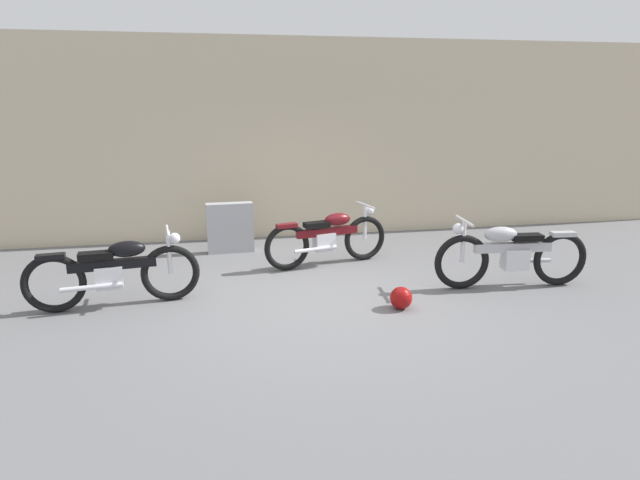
{
  "coord_description": "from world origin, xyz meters",
  "views": [
    {
      "loc": [
        -1.2,
        -6.34,
        2.46
      ],
      "look_at": [
        0.17,
        0.77,
        0.55
      ],
      "focal_mm": 30.05,
      "sensor_mm": 36.0,
      "label": 1
    }
  ],
  "objects_px": {
    "motorcycle_black": "(115,272)",
    "motorcycle_maroon": "(328,237)",
    "motorcycle_silver": "(511,254)",
    "helmet": "(401,298)",
    "stone_marker": "(230,228)"
  },
  "relations": [
    {
      "from": "motorcycle_maroon",
      "to": "motorcycle_silver",
      "type": "bearing_deg",
      "value": -46.45
    },
    {
      "from": "motorcycle_silver",
      "to": "motorcycle_maroon",
      "type": "bearing_deg",
      "value": -28.5
    },
    {
      "from": "stone_marker",
      "to": "motorcycle_black",
      "type": "distance_m",
      "value": 2.6
    },
    {
      "from": "stone_marker",
      "to": "motorcycle_silver",
      "type": "relative_size",
      "value": 0.39
    },
    {
      "from": "motorcycle_black",
      "to": "stone_marker",
      "type": "bearing_deg",
      "value": 49.63
    },
    {
      "from": "motorcycle_silver",
      "to": "motorcycle_black",
      "type": "xyz_separation_m",
      "value": [
        -5.07,
        0.27,
        -0.02
      ]
    },
    {
      "from": "stone_marker",
      "to": "motorcycle_black",
      "type": "relative_size",
      "value": 0.4
    },
    {
      "from": "motorcycle_black",
      "to": "motorcycle_maroon",
      "type": "height_order",
      "value": "motorcycle_black"
    },
    {
      "from": "stone_marker",
      "to": "motorcycle_maroon",
      "type": "relative_size",
      "value": 0.42
    },
    {
      "from": "helmet",
      "to": "motorcycle_maroon",
      "type": "height_order",
      "value": "motorcycle_maroon"
    },
    {
      "from": "motorcycle_silver",
      "to": "helmet",
      "type": "bearing_deg",
      "value": 20.5
    },
    {
      "from": "motorcycle_silver",
      "to": "motorcycle_black",
      "type": "distance_m",
      "value": 5.07
    },
    {
      "from": "stone_marker",
      "to": "helmet",
      "type": "height_order",
      "value": "stone_marker"
    },
    {
      "from": "helmet",
      "to": "motorcycle_silver",
      "type": "height_order",
      "value": "motorcycle_silver"
    },
    {
      "from": "stone_marker",
      "to": "motorcycle_maroon",
      "type": "bearing_deg",
      "value": -34.7
    }
  ]
}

